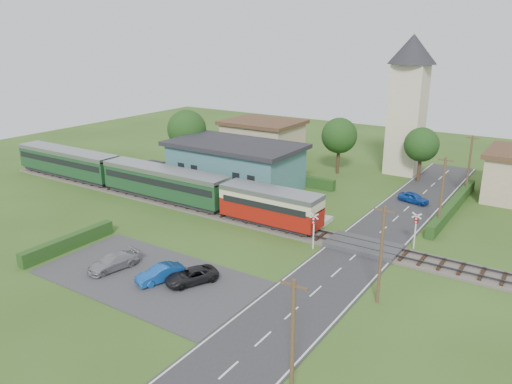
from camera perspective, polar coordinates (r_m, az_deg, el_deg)
The scene contains 31 objects.
ground at distance 46.63m, azimuth -0.28°, elevation -4.54°, with size 120.00×120.00×0.00m, color #2D4C19.
railway_track at distance 48.15m, azimuth 1.04°, elevation -3.67°, with size 76.00×3.20×0.49m.
road at distance 42.37m, azimuth 11.14°, elevation -7.25°, with size 6.00×70.00×0.05m, color #28282B.
car_park at distance 39.11m, azimuth -12.09°, elevation -9.50°, with size 17.00×9.00×0.08m, color #333335.
crossing_deck at distance 44.00m, azimuth 12.17°, elevation -6.06°, with size 6.20×3.40×0.45m, color #333335.
platform at distance 56.09m, azimuth -5.85°, elevation -0.49°, with size 30.00×3.00×0.45m, color gray.
equipment_hut at distance 60.84m, azimuth -11.77°, elevation 2.17°, with size 2.30×2.30×2.55m.
station_building at distance 59.80m, azimuth -2.43°, elevation 3.20°, with size 16.00×9.00×5.30m.
train at distance 57.33m, azimuth -12.74°, elevation 1.60°, with size 43.20×2.90×3.40m.
church_tower at distance 67.07m, azimuth 17.07°, elevation 10.59°, with size 6.00×6.00×17.60m.
house_west at distance 73.81m, azimuth 0.78°, elevation 6.09°, with size 10.80×8.80×5.50m.
hedge_carpark at distance 45.64m, azimuth -20.64°, elevation -5.44°, with size 0.80×9.00×1.20m, color #193814.
hedge_roadside at distance 55.51m, azimuth 21.61°, elevation -1.48°, with size 0.80×18.00×1.20m, color #193814.
hedge_station at distance 63.91m, azimuth -0.05°, elevation 2.28°, with size 22.00×0.80×1.30m, color #193814.
tree_a at distance 67.62m, azimuth -7.91°, elevation 7.09°, with size 5.20×5.20×8.00m.
tree_b at distance 65.60m, azimuth 9.49°, elevation 6.36°, with size 4.60×4.60×7.34m.
tree_c at distance 64.30m, azimuth 18.39°, elevation 5.14°, with size 4.20×4.20×6.78m.
utility_pole_a at distance 24.76m, azimuth 4.19°, elevation -16.89°, with size 1.40×0.22×7.00m.
utility_pole_b at distance 34.45m, azimuth 14.10°, elevation -6.90°, with size 1.40×0.22×7.00m.
utility_pole_c at distance 48.99m, azimuth 20.47°, elevation -0.09°, with size 1.40×0.22×7.00m.
utility_pole_d at distance 60.38m, azimuth 23.17°, elevation 2.83°, with size 1.40×0.22×7.00m.
crossing_signal_near at distance 42.54m, azimuth 6.62°, elevation -3.81°, with size 0.84×0.28×3.28m.
crossing_signal_far at distance 44.41m, azimuth 17.80°, elevation -3.63°, with size 0.84×0.28×3.28m.
streetlamp_west at distance 73.82m, azimuth -5.94°, elevation 6.20°, with size 0.30×0.30×5.15m.
streetlamp_east at distance 65.08m, azimuth 25.51°, elevation 2.98°, with size 0.30×0.30×5.15m.
car_on_road at distance 56.75m, azimuth 17.57°, elevation -0.62°, with size 1.33×3.30×1.12m, color #1240A1.
car_park_blue at distance 38.04m, azimuth -10.88°, elevation -9.15°, with size 1.27×3.65×1.20m, color #10449A.
car_park_silver at distance 40.73m, azimuth -16.01°, elevation -7.68°, with size 1.66×4.10×1.19m, color #929499.
car_park_dark at distance 37.49m, azimuth -7.42°, elevation -9.48°, with size 1.81×3.93×1.09m, color black.
pedestrian_near at distance 53.18m, azimuth -1.44°, elevation -0.23°, with size 0.61×0.40×1.66m, color gray.
pedestrian_far at distance 59.45m, azimuth -10.32°, elevation 1.51°, with size 0.89×0.69×1.82m, color gray.
Camera 1 is at (23.93, -35.92, 17.67)m, focal length 35.00 mm.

